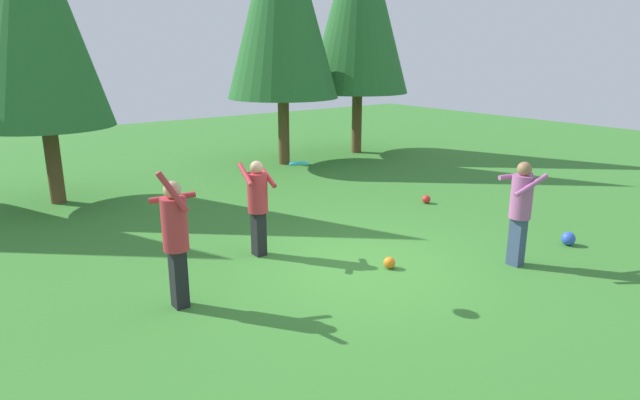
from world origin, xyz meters
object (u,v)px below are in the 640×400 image
Objects in this scene: person_thrower at (175,233)px; tree_far_right at (359,0)px; ball_orange at (389,263)px; person_catcher at (521,205)px; frisbee at (299,164)px; ball_blue at (568,239)px; tree_left at (33,7)px; person_bystander at (258,200)px; ball_red at (426,199)px.

person_thrower is 12.66m from tree_far_right.
tree_far_right is (6.28, 8.15, 4.85)m from ball_orange.
frisbee is (-3.38, 1.29, 0.87)m from person_catcher.
person_thrower is at bearing 167.02° from ball_orange.
person_thrower is 3.44m from ball_orange.
person_catcher is at bearing 179.06° from ball_blue.
person_catcher is at bearing -59.01° from tree_left.
tree_left is at bearing 103.55° from frisbee.
person_catcher is 4.25m from person_bystander.
ball_blue is at bearing -51.94° from tree_left.
ball_red is at bearing 89.45° from ball_blue.
tree_left is (-0.15, 6.66, 3.21)m from person_thrower.
ball_orange is at bearing 7.03° from person_thrower.
ball_orange and ball_red have the same top height.
ball_blue is (1.58, -0.03, -0.90)m from person_catcher.
frisbee is at bearing 0.00° from person_bystander.
frisbee is at bearing 0.00° from person_catcher.
tree_far_right is (7.91, 7.99, 3.06)m from frisbee.
person_catcher is 4.78× the size of frisbee.
tree_left is (-5.12, 8.53, 3.24)m from person_catcher.
ball_blue is 1.27× the size of ball_red.
person_thrower is 7.98× the size of ball_blue.
person_thrower is 1.14× the size of person_catcher.
frisbee is 1.87× the size of ball_orange.
ball_orange is 0.02× the size of tree_far_right.
tree_left is 0.86× the size of tree_far_right.
tree_far_right reaches higher than ball_blue.
person_bystander is at bearing -140.15° from tree_far_right.
ball_blue is 0.04× the size of tree_left.
tree_far_right is at bearing 4.44° from tree_left.
person_bystander is at bearing 49.02° from person_thrower.
tree_far_right reaches higher than person_bystander.
frisbee reaches higher than person_bystander.
person_catcher is at bearing -115.36° from ball_red.
tree_left is 9.71m from tree_far_right.
ball_blue is (3.32, -1.15, 0.03)m from ball_orange.
ball_red is at bearing 33.11° from person_thrower.
person_catcher is 10.46m from tree_left.
person_thrower reaches higher than ball_blue.
frisbee is (-0.26, -1.61, 0.92)m from person_bystander.
tree_far_right is at bearing 52.39° from ball_orange.
tree_far_right reaches higher than tree_left.
tree_left is at bearing -175.56° from tree_far_right.
ball_orange is 4.05m from ball_red.
person_catcher is at bearing -0.58° from person_thrower.
person_thrower is 1.89m from frisbee.
tree_far_right is at bearing 57.96° from person_thrower.
person_catcher is 2.27m from ball_orange.
ball_red is at bearing 34.10° from ball_orange.
ball_orange is 9.14m from tree_left.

